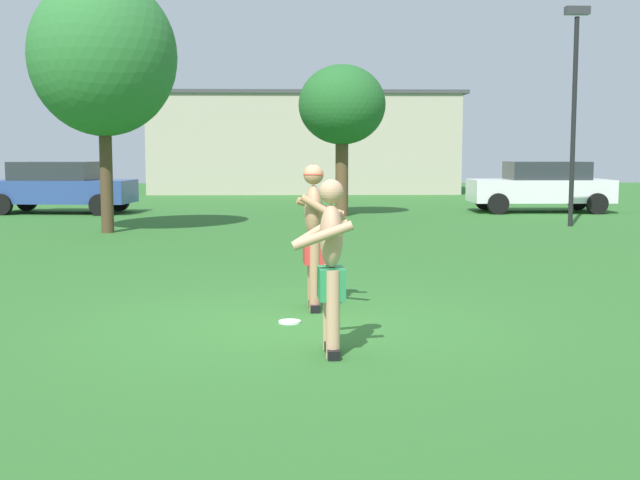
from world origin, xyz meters
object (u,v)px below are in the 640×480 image
(tree_left_field, at_px, (342,106))
(tree_right_field, at_px, (103,57))
(car_white_mid_lot, at_px, (541,186))
(player_with_cap, at_px, (314,229))
(frisbee, at_px, (290,322))
(player_in_green, at_px, (330,263))
(car_blue_near_post, at_px, (60,186))
(lamp_post, at_px, (575,92))

(tree_left_field, relative_size, tree_right_field, 0.75)
(car_white_mid_lot, distance_m, tree_right_field, 13.96)
(tree_right_field, bearing_deg, player_with_cap, -64.12)
(car_white_mid_lot, height_order, tree_right_field, tree_right_field)
(frisbee, bearing_deg, player_in_green, -74.37)
(tree_left_field, bearing_deg, tree_right_field, -140.74)
(player_with_cap, relative_size, car_white_mid_lot, 0.41)
(frisbee, distance_m, car_white_mid_lot, 18.23)
(car_blue_near_post, distance_m, tree_right_field, 7.51)
(player_with_cap, distance_m, lamp_post, 12.97)
(frisbee, distance_m, tree_left_field, 15.46)
(player_in_green, xyz_separation_m, frisbee, (-0.39, 1.41, -0.86))
(car_blue_near_post, distance_m, lamp_post, 15.27)
(car_blue_near_post, xyz_separation_m, lamp_post, (14.24, -4.90, 2.55))
(player_in_green, xyz_separation_m, tree_right_field, (-4.72, 11.73, 3.19))
(player_with_cap, xyz_separation_m, car_blue_near_post, (-7.45, 15.69, -0.15))
(car_blue_near_post, relative_size, car_white_mid_lot, 1.03)
(player_in_green, distance_m, car_white_mid_lot, 19.33)
(car_white_mid_lot, bearing_deg, tree_right_field, -153.18)
(player_in_green, xyz_separation_m, lamp_post, (6.69, 13.00, 2.50))
(frisbee, height_order, tree_left_field, tree_left_field)
(player_in_green, bearing_deg, frisbee, 105.63)
(lamp_post, bearing_deg, car_blue_near_post, 161.01)
(frisbee, relative_size, tree_right_field, 0.04)
(player_with_cap, height_order, player_in_green, player_with_cap)
(frisbee, height_order, car_white_mid_lot, car_white_mid_lot)
(player_in_green, height_order, tree_right_field, tree_right_field)
(frisbee, bearing_deg, tree_right_field, 112.72)
(frisbee, relative_size, car_white_mid_lot, 0.06)
(player_with_cap, xyz_separation_m, lamp_post, (6.79, 10.79, 2.40))
(player_in_green, xyz_separation_m, car_blue_near_post, (-7.55, 17.90, -0.05))
(player_in_green, xyz_separation_m, car_white_mid_lot, (7.40, 17.86, -0.05))
(frisbee, bearing_deg, lamp_post, 58.56)
(lamp_post, xyz_separation_m, tree_right_field, (-11.41, -1.26, 0.69))
(frisbee, xyz_separation_m, lamp_post, (7.09, 11.59, 3.36))
(tree_left_field, bearing_deg, lamp_post, -31.58)
(player_in_green, distance_m, tree_left_field, 16.66)
(car_white_mid_lot, xyz_separation_m, tree_right_field, (-12.12, -6.13, 3.24))
(player_in_green, height_order, tree_left_field, tree_left_field)
(car_white_mid_lot, relative_size, lamp_post, 0.79)
(tree_left_field, bearing_deg, player_in_green, -93.69)
(car_blue_near_post, relative_size, tree_right_field, 0.75)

